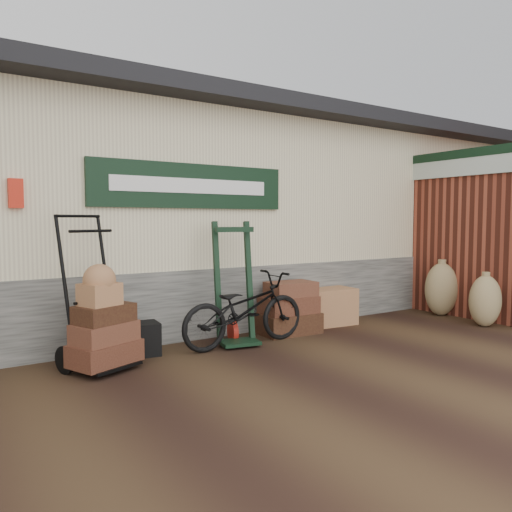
{
  "coord_description": "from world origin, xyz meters",
  "views": [
    {
      "loc": [
        -3.07,
        -4.67,
        1.52
      ],
      "look_at": [
        0.6,
        0.9,
        1.05
      ],
      "focal_mm": 35.0,
      "sensor_mm": 36.0,
      "label": 1
    }
  ],
  "objects_px": {
    "porter_trolley": "(92,290)",
    "suitcase_stack": "(289,307)",
    "wicker_hamper": "(325,306)",
    "black_trunk": "(142,339)",
    "green_barrow": "(235,283)",
    "bicycle": "(244,305)"
  },
  "relations": [
    {
      "from": "wicker_hamper",
      "to": "bicycle",
      "type": "distance_m",
      "value": 1.73
    },
    {
      "from": "green_barrow",
      "to": "bicycle",
      "type": "bearing_deg",
      "value": -59.58
    },
    {
      "from": "wicker_hamper",
      "to": "bicycle",
      "type": "relative_size",
      "value": 0.48
    },
    {
      "from": "green_barrow",
      "to": "bicycle",
      "type": "distance_m",
      "value": 0.3
    },
    {
      "from": "porter_trolley",
      "to": "suitcase_stack",
      "type": "bearing_deg",
      "value": -18.64
    },
    {
      "from": "suitcase_stack",
      "to": "wicker_hamper",
      "type": "relative_size",
      "value": 0.98
    },
    {
      "from": "wicker_hamper",
      "to": "bicycle",
      "type": "height_order",
      "value": "bicycle"
    },
    {
      "from": "green_barrow",
      "to": "bicycle",
      "type": "relative_size",
      "value": 0.89
    },
    {
      "from": "green_barrow",
      "to": "black_trunk",
      "type": "distance_m",
      "value": 1.29
    },
    {
      "from": "porter_trolley",
      "to": "green_barrow",
      "type": "relative_size",
      "value": 1.07
    },
    {
      "from": "porter_trolley",
      "to": "bicycle",
      "type": "distance_m",
      "value": 1.82
    },
    {
      "from": "porter_trolley",
      "to": "suitcase_stack",
      "type": "xyz_separation_m",
      "value": [
        2.64,
        0.15,
        -0.45
      ]
    },
    {
      "from": "suitcase_stack",
      "to": "black_trunk",
      "type": "bearing_deg",
      "value": 178.99
    },
    {
      "from": "suitcase_stack",
      "to": "black_trunk",
      "type": "relative_size",
      "value": 2.16
    },
    {
      "from": "suitcase_stack",
      "to": "black_trunk",
      "type": "distance_m",
      "value": 2.06
    },
    {
      "from": "green_barrow",
      "to": "porter_trolley",
      "type": "bearing_deg",
      "value": -167.07
    },
    {
      "from": "suitcase_stack",
      "to": "black_trunk",
      "type": "xyz_separation_m",
      "value": [
        -2.05,
        0.04,
        -0.17
      ]
    },
    {
      "from": "porter_trolley",
      "to": "green_barrow",
      "type": "xyz_separation_m",
      "value": [
        1.74,
        0.06,
        -0.06
      ]
    },
    {
      "from": "suitcase_stack",
      "to": "wicker_hamper",
      "type": "bearing_deg",
      "value": 12.23
    },
    {
      "from": "green_barrow",
      "to": "wicker_hamper",
      "type": "relative_size",
      "value": 1.85
    },
    {
      "from": "suitcase_stack",
      "to": "black_trunk",
      "type": "height_order",
      "value": "suitcase_stack"
    },
    {
      "from": "green_barrow",
      "to": "wicker_hamper",
      "type": "height_order",
      "value": "green_barrow"
    }
  ]
}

